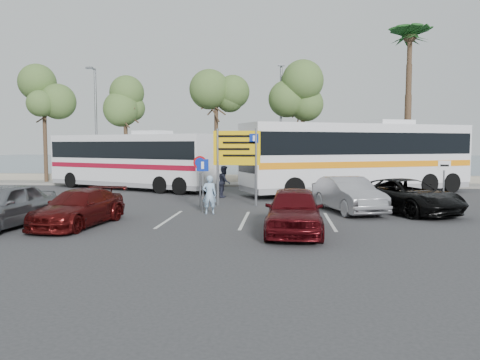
# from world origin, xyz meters

# --- Properties ---
(ground) EXTENTS (120.00, 120.00, 0.00)m
(ground) POSITION_xyz_m (0.00, 0.00, 0.00)
(ground) COLOR #2F2F31
(ground) RESTS_ON ground
(kerb_strip) EXTENTS (44.00, 2.40, 0.15)m
(kerb_strip) POSITION_xyz_m (0.00, 14.00, 0.07)
(kerb_strip) COLOR gray
(kerb_strip) RESTS_ON ground
(seawall) EXTENTS (48.00, 0.80, 0.60)m
(seawall) POSITION_xyz_m (0.00, 16.00, 0.30)
(seawall) COLOR gray
(seawall) RESTS_ON ground
(sea) EXTENTS (140.00, 140.00, 0.00)m
(sea) POSITION_xyz_m (0.00, 60.00, 0.01)
(sea) COLOR #435F6B
(sea) RESTS_ON ground
(tree_far_left) EXTENTS (3.20, 3.20, 7.60)m
(tree_far_left) POSITION_xyz_m (-14.00, 14.00, 6.33)
(tree_far_left) COLOR #382619
(tree_far_left) RESTS_ON kerb_strip
(tree_left) EXTENTS (3.20, 3.20, 7.20)m
(tree_left) POSITION_xyz_m (-8.00, 14.00, 6.00)
(tree_left) COLOR #382619
(tree_left) RESTS_ON kerb_strip
(tree_mid) EXTENTS (3.20, 3.20, 8.00)m
(tree_mid) POSITION_xyz_m (-1.50, 14.00, 6.65)
(tree_mid) COLOR #382619
(tree_mid) RESTS_ON kerb_strip
(tree_right) EXTENTS (3.20, 3.20, 7.40)m
(tree_right) POSITION_xyz_m (4.50, 14.00, 6.17)
(tree_right) COLOR #382619
(tree_right) RESTS_ON kerb_strip
(palm_tree) EXTENTS (4.80, 4.80, 11.20)m
(palm_tree) POSITION_xyz_m (11.50, 14.00, 9.87)
(palm_tree) COLOR #382619
(palm_tree) RESTS_ON kerb_strip
(street_lamp_left) EXTENTS (0.45, 1.15, 8.01)m
(street_lamp_left) POSITION_xyz_m (-10.00, 13.52, 4.60)
(street_lamp_left) COLOR slate
(street_lamp_left) RESTS_ON kerb_strip
(street_lamp_right) EXTENTS (0.45, 1.15, 8.01)m
(street_lamp_right) POSITION_xyz_m (3.00, 13.52, 4.60)
(street_lamp_right) COLOR slate
(street_lamp_right) RESTS_ON kerb_strip
(direction_sign) EXTENTS (2.20, 0.12, 3.60)m
(direction_sign) POSITION_xyz_m (1.00, 3.20, 2.43)
(direction_sign) COLOR slate
(direction_sign) RESTS_ON ground
(sign_no_stop) EXTENTS (0.60, 0.08, 2.35)m
(sign_no_stop) POSITION_xyz_m (-0.60, 2.38, 1.58)
(sign_no_stop) COLOR slate
(sign_no_stop) RESTS_ON ground
(sign_parking) EXTENTS (0.50, 0.07, 2.25)m
(sign_parking) POSITION_xyz_m (-0.20, 0.79, 1.47)
(sign_parking) COLOR slate
(sign_parking) RESTS_ON ground
(sign_taxi) EXTENTS (0.50, 0.07, 2.20)m
(sign_taxi) POSITION_xyz_m (9.80, 1.49, 1.42)
(sign_taxi) COLOR slate
(sign_taxi) RESTS_ON ground
(lane_markings) EXTENTS (12.02, 4.20, 0.01)m
(lane_markings) POSITION_xyz_m (-1.14, -1.00, 0.00)
(lane_markings) COLOR silver
(lane_markings) RESTS_ON ground
(coach_bus_left) EXTENTS (11.87, 7.17, 3.70)m
(coach_bus_left) POSITION_xyz_m (-6.50, 10.50, 1.72)
(coach_bus_left) COLOR white
(coach_bus_left) RESTS_ON ground
(coach_bus_right) EXTENTS (13.68, 8.43, 4.28)m
(coach_bus_right) POSITION_xyz_m (7.50, 8.94, 1.98)
(coach_bus_right) COLOR white
(coach_bus_right) RESTS_ON ground
(car_silver_a) EXTENTS (2.30, 4.71, 1.55)m
(car_silver_a) POSITION_xyz_m (-6.42, -3.50, 0.77)
(car_silver_a) COLOR slate
(car_silver_a) RESTS_ON ground
(car_maroon) EXTENTS (2.39, 4.62, 1.28)m
(car_maroon) POSITION_xyz_m (-4.02, -2.76, 0.64)
(car_maroon) COLOR #4A0C0C
(car_maroon) RESTS_ON ground
(car_red) EXTENTS (1.89, 4.46, 1.51)m
(car_red) POSITION_xyz_m (3.50, -3.50, 0.75)
(car_red) COLOR #4F0B10
(car_red) RESTS_ON ground
(suv_black) EXTENTS (4.56, 5.63, 1.43)m
(suv_black) POSITION_xyz_m (8.30, 1.50, 0.71)
(suv_black) COLOR black
(suv_black) RESTS_ON ground
(car_silver_b) EXTENTS (2.86, 4.79, 1.49)m
(car_silver_b) POSITION_xyz_m (5.90, 1.50, 0.74)
(car_silver_b) COLOR #949499
(car_silver_b) RESTS_ON ground
(pedestrian_near) EXTENTS (0.63, 0.47, 1.60)m
(pedestrian_near) POSITION_xyz_m (0.13, 0.45, 0.80)
(pedestrian_near) COLOR #96B9DB
(pedestrian_near) RESTS_ON ground
(pedestrian_far) EXTENTS (0.67, 0.85, 1.72)m
(pedestrian_far) POSITION_xyz_m (0.00, 6.50, 0.86)
(pedestrian_far) COLOR #383B55
(pedestrian_far) RESTS_ON ground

